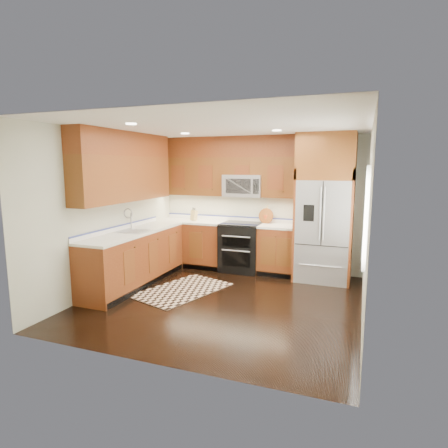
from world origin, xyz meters
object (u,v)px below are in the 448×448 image
at_px(rug, 182,290).
at_px(knife_block, 194,215).
at_px(utensil_crock, 266,217).
at_px(range, 241,247).
at_px(refrigerator, 324,208).

xyz_separation_m(rug, knife_block, (-0.48, 1.50, 1.04)).
bearing_deg(utensil_crock, range, -153.77).
bearing_deg(utensil_crock, refrigerator, -12.92).
relative_size(rug, utensil_crock, 4.52).
bearing_deg(knife_block, utensil_crock, 6.98).
height_order(refrigerator, rug, refrigerator).
xyz_separation_m(range, refrigerator, (1.55, -0.04, 0.83)).
bearing_deg(refrigerator, knife_block, 178.33).
distance_m(rug, utensil_crock, 2.22).
xyz_separation_m(range, utensil_crock, (0.44, 0.22, 0.59)).
bearing_deg(knife_block, refrigerator, -1.67).
relative_size(refrigerator, knife_block, 9.99).
relative_size(rug, knife_block, 5.98).
bearing_deg(rug, range, 87.86).
bearing_deg(range, knife_block, 177.93).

